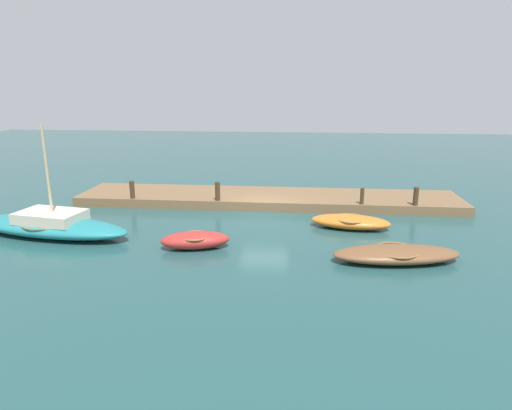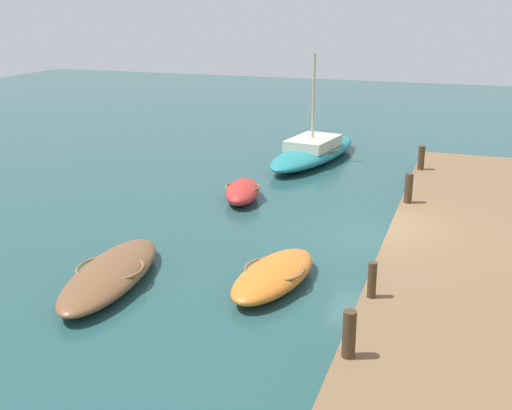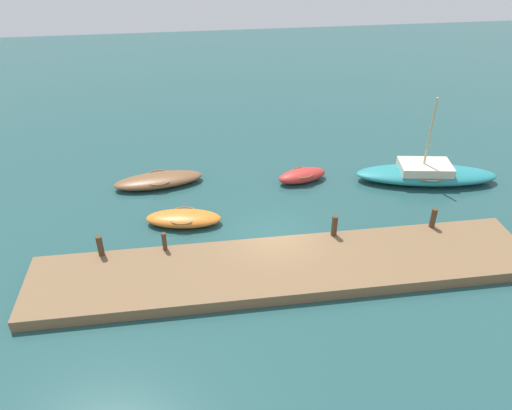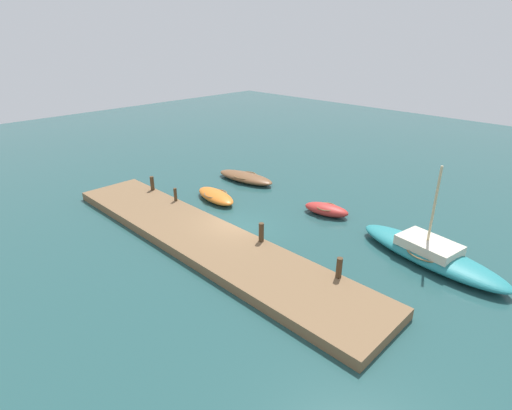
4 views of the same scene
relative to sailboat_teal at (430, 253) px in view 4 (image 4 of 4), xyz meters
The scene contains 10 objects.
ground_plane 10.30m from the sailboat_teal, 155.47° to the right, with size 84.00×84.00×0.00m, color #234C4C.
dock_platform 11.53m from the sailboat_teal, 144.34° to the right, with size 21.54×3.93×0.50m, color brown.
sailboat_teal is the anchor object (origin of this frame).
rowboat_orange 13.81m from the sailboat_teal, behind, with size 3.88×2.03×0.63m.
motorboat_brown 15.01m from the sailboat_teal, behind, with size 5.07×2.31×0.61m.
dinghy_red 6.98m from the sailboat_teal, behind, with size 3.04×1.84×0.70m.
mooring_post_west 17.90m from the sailboat_teal, 163.77° to the right, with size 0.26×0.26×0.97m, color #47331E.
mooring_post_mid_west 15.30m from the sailboat_teal, 160.91° to the right, with size 0.20×0.20×0.87m, color #47331E.
mooring_post_mid_east 8.43m from the sailboat_teal, 143.54° to the right, with size 0.27×0.27×1.03m, color #47331E.
mooring_post_east 5.41m from the sailboat_teal, 111.77° to the right, with size 0.26×0.26×0.98m, color #47331E.
Camera 4 is at (15.36, -14.01, 10.56)m, focal length 28.11 mm.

